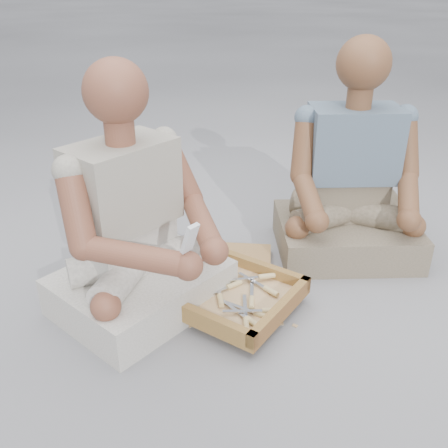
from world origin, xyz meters
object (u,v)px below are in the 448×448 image
at_px(craftsman, 136,232).
at_px(tool_tray, 223,291).
at_px(companion, 350,187).
at_px(carved_panel, 201,268).

bearing_deg(craftsman, tool_tray, 129.47).
xyz_separation_m(tool_tray, companion, (0.34, 0.67, 0.27)).
distance_m(carved_panel, craftsman, 0.46).
xyz_separation_m(carved_panel, craftsman, (-0.11, -0.32, 0.31)).
height_order(tool_tray, companion, companion).
bearing_deg(craftsman, companion, 157.12).
bearing_deg(tool_tray, companion, 62.95).
distance_m(tool_tray, companion, 0.80).
relative_size(tool_tray, companion, 0.63).
height_order(carved_panel, craftsman, craftsman).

